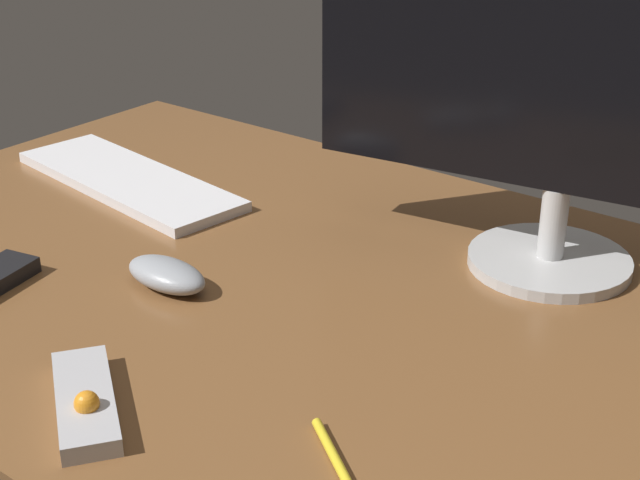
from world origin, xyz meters
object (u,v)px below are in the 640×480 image
(monitor, at_px, (568,90))
(media_remote, at_px, (85,401))
(computer_mouse, at_px, (167,275))
(pen, at_px, (342,472))
(keyboard, at_px, (128,180))

(monitor, bearing_deg, media_remote, -119.44)
(computer_mouse, height_order, pen, computer_mouse)
(computer_mouse, xyz_separation_m, pen, (0.37, -0.15, -0.01))
(media_remote, xyz_separation_m, pen, (0.25, 0.07, -0.01))
(pen, bearing_deg, computer_mouse, -167.19)
(monitor, relative_size, computer_mouse, 5.49)
(keyboard, distance_m, computer_mouse, 0.34)
(media_remote, relative_size, pen, 1.10)
(keyboard, relative_size, pen, 2.72)
(keyboard, xyz_separation_m, computer_mouse, (0.28, -0.19, 0.01))
(monitor, xyz_separation_m, computer_mouse, (-0.33, -0.32, -0.21))
(monitor, height_order, computer_mouse, monitor)
(media_remote, bearing_deg, monitor, 104.55)
(monitor, distance_m, media_remote, 0.62)
(monitor, relative_size, media_remote, 3.78)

